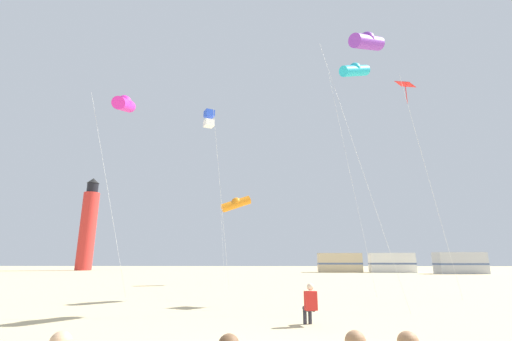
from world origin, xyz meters
TOP-DOWN VIEW (x-y plane):
  - kite_flyer_standing at (1.06, 4.83)m, footprint 0.41×0.55m
  - kite_tube_magenta at (-7.96, 11.50)m, footprint 2.60×2.79m
  - kite_diamond_scarlet at (7.80, 12.33)m, footprint 1.94×1.78m
  - kite_tube_violet at (4.91, 9.56)m, footprint 3.50×3.45m
  - kite_box_blue at (-4.02, 15.88)m, footprint 1.94×2.06m
  - kite_tube_orange at (-2.69, 22.30)m, footprint 2.66×2.11m
  - kite_tube_cyan at (5.62, 14.62)m, footprint 2.89×2.70m
  - lighthouse_distant at (-32.98, 57.47)m, footprint 2.80×2.80m
  - rv_van_tan at (10.70, 48.86)m, footprint 6.50×2.50m
  - rv_van_white at (18.35, 48.49)m, footprint 6.58×2.76m
  - rv_van_silver at (25.76, 43.52)m, footprint 6.53×2.61m

SIDE VIEW (x-z plane):
  - kite_flyer_standing at x=1.06m, z-range 0.03..1.19m
  - rv_van_tan at x=10.70m, z-range -0.01..2.79m
  - rv_van_white at x=18.35m, z-range -0.01..2.79m
  - rv_van_silver at x=25.76m, z-range -0.01..2.79m
  - kite_tube_orange at x=-2.69m, z-range 2.79..9.77m
  - lighthouse_distant at x=-32.98m, z-range -0.56..16.24m
  - kite_tube_magenta at x=-7.96m, z-range 4.70..15.52m
  - kite_diamond_scarlet at x=7.80m, z-range 5.11..16.85m
  - kite_box_blue at x=-4.02m, z-range 5.21..16.83m
  - kite_tube_violet at x=4.91m, z-range 5.85..18.95m
  - kite_tube_cyan at x=5.62m, z-range 6.52..20.99m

